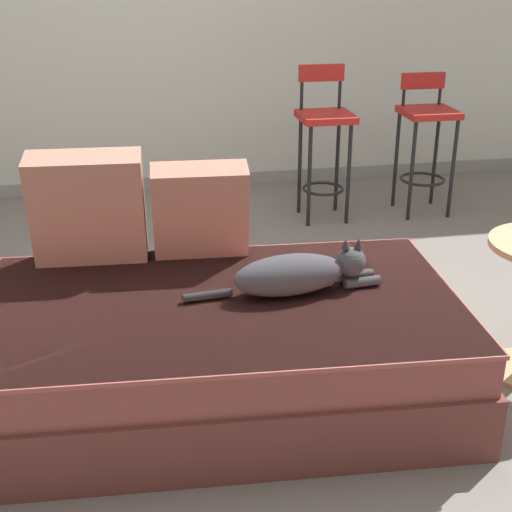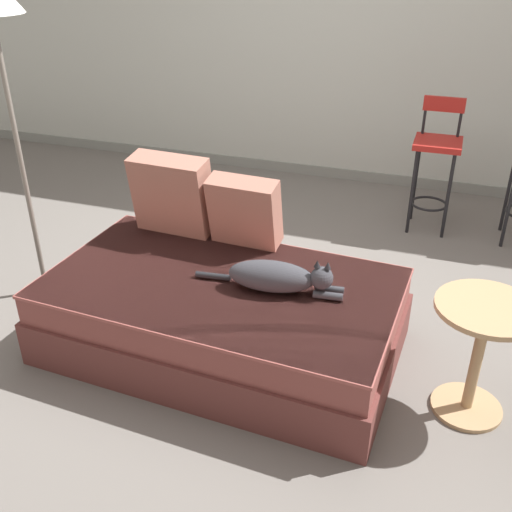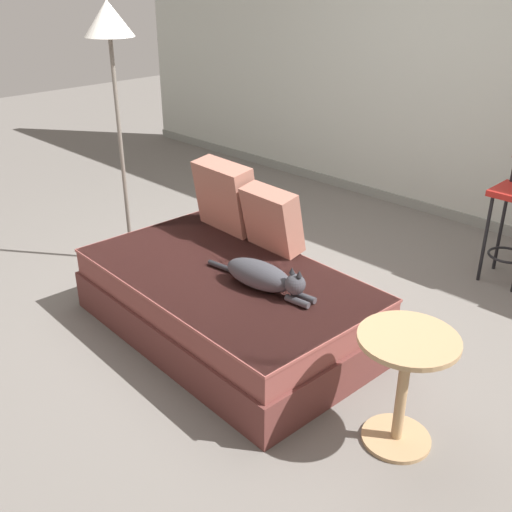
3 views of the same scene
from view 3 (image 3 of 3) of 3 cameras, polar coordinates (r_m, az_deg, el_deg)
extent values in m
plane|color=#66605B|center=(3.88, 1.54, -4.93)|extent=(16.00, 16.00, 0.00)
cube|color=#B7BCB2|center=(5.26, 19.53, 16.95)|extent=(8.00, 0.10, 2.60)
cube|color=gray|center=(5.52, 17.38, 4.01)|extent=(8.00, 0.02, 0.09)
cube|color=brown|center=(3.57, -2.85, -5.60)|extent=(1.82, 1.12, 0.24)
cube|color=brown|center=(3.47, -2.92, -2.75)|extent=(1.78, 1.08, 0.16)
cube|color=brown|center=(3.44, -2.95, -1.67)|extent=(1.79, 1.09, 0.02)
cube|color=#936051|center=(3.93, -2.92, 5.70)|extent=(0.45, 0.25, 0.46)
cube|color=#936051|center=(3.63, 1.54, 3.50)|extent=(0.39, 0.23, 0.40)
ellipsoid|color=#333338|center=(3.24, 0.23, -1.78)|extent=(0.44, 0.21, 0.15)
sphere|color=#333338|center=(3.11, 3.76, -2.71)|extent=(0.11, 0.11, 0.11)
cone|color=black|center=(3.09, 3.45, -1.36)|extent=(0.03, 0.03, 0.04)
cone|color=black|center=(3.06, 4.15, -1.66)|extent=(0.03, 0.03, 0.04)
cylinder|color=#333338|center=(3.10, 3.96, -4.34)|extent=(0.14, 0.05, 0.04)
cylinder|color=#333338|center=(3.15, 4.59, -3.90)|extent=(0.14, 0.05, 0.04)
cylinder|color=black|center=(3.46, -3.36, -0.98)|extent=(0.18, 0.05, 0.03)
cylinder|color=black|center=(4.36, 20.98, 1.50)|extent=(0.02, 0.02, 0.63)
cylinder|color=black|center=(4.58, 22.29, 2.38)|extent=(0.02, 0.02, 0.63)
torus|color=black|center=(4.48, 22.81, 0.09)|extent=(0.26, 0.26, 0.02)
cylinder|color=tan|center=(2.81, 13.71, -12.54)|extent=(0.05, 0.05, 0.54)
cylinder|color=tan|center=(2.98, 13.17, -16.52)|extent=(0.32, 0.32, 0.02)
cylinder|color=tan|center=(2.65, 14.35, -7.70)|extent=(0.44, 0.44, 0.02)
cylinder|color=slate|center=(4.58, -11.71, -0.25)|extent=(0.28, 0.28, 0.02)
cylinder|color=slate|center=(4.30, -12.64, 9.13)|extent=(0.03, 0.03, 1.58)
cone|color=silver|center=(4.15, -13.91, 21.14)|extent=(0.32, 0.32, 0.22)
camera|label=1|loc=(2.60, -50.48, 7.58)|focal=50.00mm
camera|label=2|loc=(1.32, -60.86, 11.92)|focal=42.00mm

